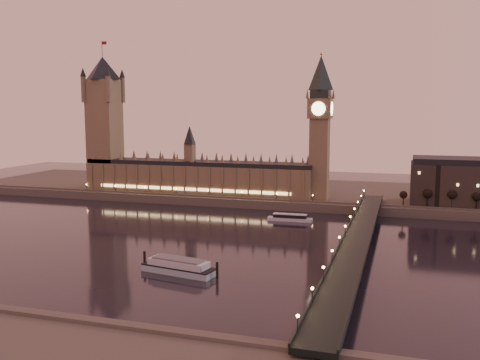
# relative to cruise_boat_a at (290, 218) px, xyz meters

# --- Properties ---
(ground) EXTENTS (700.00, 700.00, 0.00)m
(ground) POSITION_rel_cruise_boat_a_xyz_m (-44.17, -68.25, -2.00)
(ground) COLOR black
(ground) RESTS_ON ground
(far_embankment) EXTENTS (560.00, 130.00, 6.00)m
(far_embankment) POSITION_rel_cruise_boat_a_xyz_m (-14.17, 96.75, 1.00)
(far_embankment) COLOR #423D35
(far_embankment) RESTS_ON ground
(palace_of_westminster) EXTENTS (180.00, 26.62, 52.00)m
(palace_of_westminster) POSITION_rel_cruise_boat_a_xyz_m (-84.29, 52.75, 19.71)
(palace_of_westminster) COLOR brown
(palace_of_westminster) RESTS_ON ground
(victoria_tower) EXTENTS (31.68, 31.68, 118.00)m
(victoria_tower) POSITION_rel_cruise_boat_a_xyz_m (-164.17, 52.75, 63.79)
(victoria_tower) COLOR brown
(victoria_tower) RESTS_ON ground
(big_ben) EXTENTS (17.68, 17.68, 104.00)m
(big_ben) POSITION_rel_cruise_boat_a_xyz_m (9.82, 52.74, 61.95)
(big_ben) COLOR brown
(big_ben) RESTS_ON ground
(westminster_bridge) EXTENTS (13.20, 260.00, 15.30)m
(westminster_bridge) POSITION_rel_cruise_boat_a_xyz_m (47.44, -68.25, 3.52)
(westminster_bridge) COLOR black
(westminster_bridge) RESTS_ON ground
(bare_tree_0) EXTENTS (5.37, 5.37, 10.91)m
(bare_tree_0) POSITION_rel_cruise_boat_a_xyz_m (69.73, 40.75, 12.12)
(bare_tree_0) COLOR black
(bare_tree_0) RESTS_ON ground
(bare_tree_1) EXTENTS (5.37, 5.37, 10.91)m
(bare_tree_1) POSITION_rel_cruise_boat_a_xyz_m (84.75, 40.75, 12.12)
(bare_tree_1) COLOR black
(bare_tree_1) RESTS_ON ground
(bare_tree_2) EXTENTS (5.37, 5.37, 10.91)m
(bare_tree_2) POSITION_rel_cruise_boat_a_xyz_m (99.77, 40.75, 12.12)
(bare_tree_2) COLOR black
(bare_tree_2) RESTS_ON ground
(bare_tree_3) EXTENTS (5.37, 5.37, 10.91)m
(bare_tree_3) POSITION_rel_cruise_boat_a_xyz_m (114.79, 40.75, 12.12)
(bare_tree_3) COLOR black
(bare_tree_3) RESTS_ON ground
(cruise_boat_a) EXTENTS (28.55, 7.14, 4.54)m
(cruise_boat_a) POSITION_rel_cruise_boat_a_xyz_m (0.00, 0.00, 0.00)
(cruise_boat_a) COLOR silver
(cruise_boat_a) RESTS_ON ground
(moored_barge) EXTENTS (38.19, 15.07, 7.10)m
(moored_barge) POSITION_rel_cruise_boat_a_xyz_m (-23.36, -121.84, 1.00)
(moored_barge) COLOR #91ADB8
(moored_barge) RESTS_ON ground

